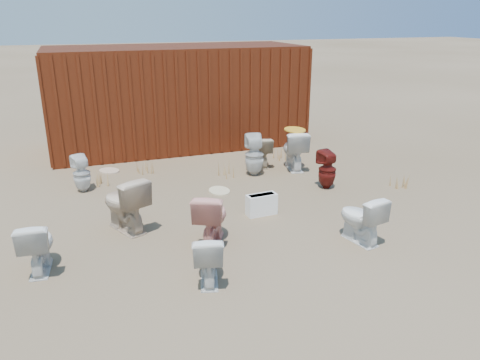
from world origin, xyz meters
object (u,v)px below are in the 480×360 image
object	(u,v)px
shipping_container	(177,96)
toilet_front_c	(208,257)
toilet_back_a	(82,174)
toilet_back_beige_left	(125,204)
toilet_back_yellowlid	(294,150)
toilet_front_a	(37,245)
toilet_front_e	(361,218)
toilet_back_e	(254,155)
toilet_back_beige_right	(262,151)
loose_tank	(262,205)
toilet_front_pink	(211,217)
toilet_front_maroon	(327,170)

from	to	relation	value
shipping_container	toilet_front_c	world-z (taller)	shipping_container
toilet_back_a	toilet_back_beige_left	bearing A→B (deg)	89.77
shipping_container	toilet_back_yellowlid	size ratio (longest dim) A/B	7.17
shipping_container	toilet_front_a	bearing A→B (deg)	-118.99
toilet_back_a	toilet_front_e	bearing A→B (deg)	120.50
toilet_back_a	toilet_front_a	bearing A→B (deg)	60.99
toilet_back_a	toilet_back_beige_left	distance (m)	2.02
toilet_back_e	toilet_back_beige_right	bearing A→B (deg)	-114.69
toilet_back_beige_right	toilet_back_e	bearing A→B (deg)	61.20
toilet_back_a	toilet_back_beige_right	distance (m)	3.71
loose_tank	toilet_back_beige_right	bearing A→B (deg)	63.90
toilet_back_beige_left	loose_tank	bearing A→B (deg)	151.06
toilet_front_pink	toilet_back_a	xyz separation A→B (m)	(-1.67, 2.77, -0.04)
toilet_front_e	toilet_back_beige_right	distance (m)	3.78
toilet_back_beige_left	toilet_front_c	bearing A→B (deg)	88.32
toilet_front_c	toilet_back_beige_left	size ratio (longest dim) A/B	0.77
toilet_front_pink	toilet_front_c	size ratio (longest dim) A/B	1.18
toilet_back_beige_left	toilet_back_e	bearing A→B (deg)	-172.43
toilet_front_pink	loose_tank	distance (m)	1.26
toilet_front_pink	toilet_front_e	bearing A→B (deg)	-171.98
toilet_front_c	toilet_back_beige_right	bearing A→B (deg)	-105.29
toilet_back_a	loose_tank	bearing A→B (deg)	126.01
toilet_back_beige_right	toilet_front_e	bearing A→B (deg)	96.88
toilet_front_a	loose_tank	bearing A→B (deg)	-162.95
toilet_front_e	toilet_back_beige_left	world-z (taller)	toilet_back_beige_left
toilet_front_pink	toilet_front_c	world-z (taller)	toilet_front_pink
toilet_front_pink	shipping_container	bearing A→B (deg)	-70.60
toilet_front_maroon	toilet_back_beige_right	world-z (taller)	toilet_front_maroon
toilet_front_c	toilet_back_beige_right	size ratio (longest dim) A/B	1.01
toilet_front_pink	loose_tank	bearing A→B (deg)	-120.44
toilet_front_a	toilet_back_beige_right	xyz separation A→B (m)	(4.34, 3.10, -0.03)
toilet_front_maroon	toilet_back_yellowlid	xyz separation A→B (m)	(-0.07, 1.28, 0.05)
shipping_container	toilet_front_c	bearing A→B (deg)	-99.60
toilet_front_e	toilet_back_beige_right	xyz separation A→B (m)	(0.02, 3.78, -0.03)
toilet_front_e	toilet_back_beige_right	size ratio (longest dim) A/B	1.10
toilet_front_c	toilet_back_beige_left	distance (m)	1.99
toilet_back_a	toilet_back_beige_right	xyz separation A→B (m)	(3.70, 0.31, -0.02)
toilet_front_pink	toilet_front_maroon	world-z (taller)	toilet_front_pink
toilet_front_pink	toilet_back_yellowlid	distance (m)	3.73
toilet_back_yellowlid	toilet_front_a	bearing A→B (deg)	40.04
toilet_back_yellowlid	toilet_back_e	size ratio (longest dim) A/B	0.99
shipping_container	toilet_front_e	size ratio (longest dim) A/B	8.32
toilet_back_beige_right	toilet_back_beige_left	bearing A→B (deg)	42.73
toilet_front_e	toilet_back_e	size ratio (longest dim) A/B	0.85
toilet_front_maroon	toilet_front_e	bearing A→B (deg)	62.82
toilet_front_e	toilet_back_yellowlid	distance (m)	3.43
toilet_front_a	toilet_front_e	xyz separation A→B (m)	(4.32, -0.69, 0.01)
toilet_front_c	loose_tank	distance (m)	2.17
shipping_container	loose_tank	distance (m)	4.97
toilet_back_a	toilet_front_c	bearing A→B (deg)	93.23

